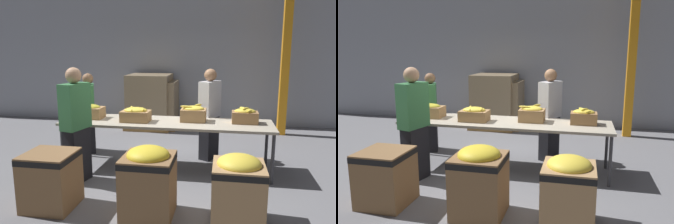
{
  "view_description": "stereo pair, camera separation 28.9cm",
  "coord_description": "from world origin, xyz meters",
  "views": [
    {
      "loc": [
        0.91,
        -5.09,
        1.96
      ],
      "look_at": [
        0.05,
        -0.09,
        0.97
      ],
      "focal_mm": 35.0,
      "sensor_mm": 36.0,
      "label": 1
    },
    {
      "loc": [
        1.2,
        -5.03,
        1.96
      ],
      "look_at": [
        0.05,
        -0.09,
        0.97
      ],
      "focal_mm": 35.0,
      "sensor_mm": 36.0,
      "label": 2
    }
  ],
  "objects": [
    {
      "name": "volunteer_0",
      "position": [
        -1.21,
        -0.73,
        0.84
      ],
      "size": [
        0.33,
        0.5,
        1.7
      ],
      "rotation": [
        0.0,
        0.0,
        1.32
      ],
      "color": "black",
      "rests_on": "ground_plane"
    },
    {
      "name": "support_pillar",
      "position": [
        2.23,
        2.62,
        2.0
      ],
      "size": [
        0.18,
        0.18,
        4.0
      ],
      "color": "orange",
      "rests_on": "ground_plane"
    },
    {
      "name": "pallet_stack_2",
      "position": [
        -0.91,
        2.8,
        0.66
      ],
      "size": [
        1.11,
        1.11,
        1.33
      ],
      "color": "olive",
      "rests_on": "ground_plane"
    },
    {
      "name": "sorting_table",
      "position": [
        0.0,
        0.0,
        0.75
      ],
      "size": [
        3.39,
        0.87,
        0.8
      ],
      "color": "#B2A893",
      "rests_on": "ground_plane"
    },
    {
      "name": "donation_bin_2",
      "position": [
        1.1,
        -1.56,
        0.43
      ],
      "size": [
        0.58,
        0.58,
        0.81
      ],
      "color": "tan",
      "rests_on": "ground_plane"
    },
    {
      "name": "wall_back",
      "position": [
        0.0,
        3.45,
        2.0
      ],
      "size": [
        16.0,
        0.08,
        4.0
      ],
      "color": "#9399A3",
      "rests_on": "ground_plane"
    },
    {
      "name": "volunteer_1",
      "position": [
        0.67,
        0.63,
        0.8
      ],
      "size": [
        0.4,
        0.48,
        1.62
      ],
      "rotation": [
        0.0,
        0.0,
        -2.06
      ],
      "color": "black",
      "rests_on": "ground_plane"
    },
    {
      "name": "banana_box_3",
      "position": [
        1.25,
        0.1,
        0.92
      ],
      "size": [
        0.4,
        0.28,
        0.26
      ],
      "color": "olive",
      "rests_on": "sorting_table"
    },
    {
      "name": "donation_bin_1",
      "position": [
        0.07,
        -1.56,
        0.45
      ],
      "size": [
        0.6,
        0.6,
        0.85
      ],
      "color": "olive",
      "rests_on": "ground_plane"
    },
    {
      "name": "pallet_stack_0",
      "position": [
        -0.92,
        2.78,
        0.49
      ],
      "size": [
        1.02,
        1.02,
        1.0
      ],
      "color": "olive",
      "rests_on": "ground_plane"
    },
    {
      "name": "banana_box_0",
      "position": [
        -1.34,
        0.04,
        0.92
      ],
      "size": [
        0.5,
        0.31,
        0.24
      ],
      "color": "#A37A4C",
      "rests_on": "sorting_table"
    },
    {
      "name": "pallet_stack_1",
      "position": [
        -0.69,
        2.88,
        0.57
      ],
      "size": [
        0.96,
        0.96,
        1.17
      ],
      "color": "olive",
      "rests_on": "ground_plane"
    },
    {
      "name": "ground_plane",
      "position": [
        0.0,
        0.0,
        0.0
      ],
      "size": [
        30.0,
        30.0,
        0.0
      ],
      "primitive_type": "plane",
      "color": "slate"
    },
    {
      "name": "banana_box_1",
      "position": [
        -0.49,
        -0.08,
        0.91
      ],
      "size": [
        0.46,
        0.32,
        0.24
      ],
      "color": "#A37A4C",
      "rests_on": "sorting_table"
    },
    {
      "name": "banana_box_2",
      "position": [
        0.43,
        0.1,
        0.93
      ],
      "size": [
        0.42,
        0.34,
        0.27
      ],
      "color": "#A37A4C",
      "rests_on": "sorting_table"
    },
    {
      "name": "volunteer_2",
      "position": [
        -1.6,
        0.65,
        0.75
      ],
      "size": [
        0.34,
        0.45,
        1.51
      ],
      "rotation": [
        0.0,
        0.0,
        -1.18
      ],
      "color": "black",
      "rests_on": "ground_plane"
    },
    {
      "name": "donation_bin_0",
      "position": [
        -1.18,
        -1.56,
        0.38
      ],
      "size": [
        0.6,
        0.6,
        0.71
      ],
      "color": "olive",
      "rests_on": "ground_plane"
    }
  ]
}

